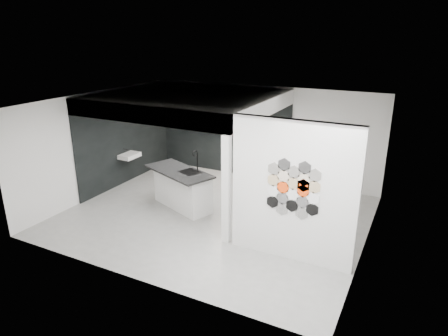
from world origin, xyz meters
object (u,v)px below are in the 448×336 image
wall_basin (130,156)px  glass_bowl (265,136)px  kitchen_island (182,188)px  utensil_cup (206,129)px  glass_vase (265,135)px  partition_panel (293,192)px  stockpot (197,126)px  kettle (252,133)px  bottle_dark (221,129)px

wall_basin → glass_bowl: (3.39, 2.07, 0.52)m
kitchen_island → utensil_cup: bearing=128.7°
glass_bowl → glass_vase: size_ratio=1.23×
wall_basin → utensil_cup: (1.41, 2.07, 0.51)m
partition_panel → stockpot: bearing=138.7°
kitchen_island → stockpot: size_ratio=9.02×
glass_bowl → kettle: bearing=180.0°
utensil_cup → glass_bowl: bearing=0.0°
partition_panel → utensil_cup: partition_panel is taller
bottle_dark → kettle: bearing=0.0°
partition_panel → kitchen_island: 3.49m
glass_vase → kitchen_island: bearing=-111.9°
utensil_cup → wall_basin: bearing=-124.3°
wall_basin → kettle: 3.66m
glass_bowl → kitchen_island: bearing=-111.9°
stockpot → glass_vase: (2.32, 0.00, -0.03)m
stockpot → partition_panel: bearing=-41.3°
kitchen_island → glass_bowl: 3.13m
wall_basin → kettle: kettle is taller
kitchen_island → stockpot: 3.17m
kitchen_island → stockpot: kitchen_island is taller
partition_panel → bottle_dark: bearing=132.5°
partition_panel → utensil_cup: size_ratio=31.22×
glass_bowl → utensil_cup: bearing=180.0°
kitchen_island → utensil_cup: kitchen_island is taller
glass_bowl → glass_vase: glass_vase is taller
kitchen_island → glass_vase: kitchen_island is taller
bottle_dark → utensil_cup: size_ratio=2.04×
kettle → stockpot: bearing=177.2°
utensil_cup → kettle: bearing=0.0°
stockpot → glass_vase: size_ratio=1.84×
bottle_dark → utensil_cup: 0.52m
partition_panel → kettle: partition_panel is taller
wall_basin → stockpot: size_ratio=2.60×
stockpot → glass_bowl: 2.32m
stockpot → glass_vase: 2.32m
partition_panel → kettle: 4.60m
stockpot → glass_bowl: (2.32, 0.00, -0.04)m
bottle_dark → utensil_cup: bottle_dark is taller
kitchen_island → kettle: (0.70, 2.79, 0.88)m
stockpot → kettle: size_ratio=1.27×
wall_basin → kitchen_island: bearing=-17.9°
wall_basin → kettle: (2.97, 2.07, 0.55)m
kitchen_island → kettle: size_ratio=11.41×
stockpot → bottle_dark: size_ratio=1.26×
utensil_cup → kitchen_island: bearing=-72.9°
wall_basin → stockpot: stockpot is taller
kitchen_island → glass_bowl: (1.12, 2.79, 0.86)m
partition_panel → glass_bowl: bearing=118.2°
kitchen_island → bottle_dark: 2.95m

